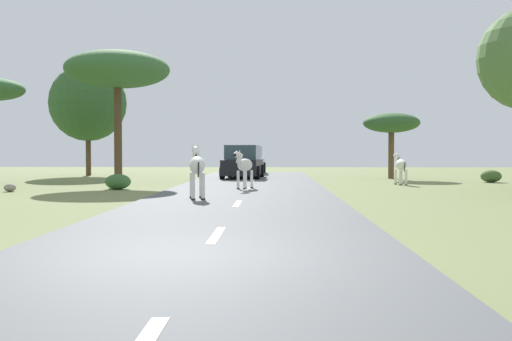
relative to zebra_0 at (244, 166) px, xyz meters
name	(u,v)px	position (x,y,z in m)	size (l,w,h in m)	color
ground_plane	(183,260)	(-0.13, -14.29, -0.94)	(90.00, 90.00, 0.00)	olive
road	(202,258)	(0.13, -14.29, -0.91)	(6.00, 64.00, 0.05)	#56595B
lane_markings	(192,271)	(0.13, -15.29, -0.88)	(0.16, 56.00, 0.01)	silver
zebra_0	(244,166)	(0.00, 0.00, 0.00)	(0.83, 1.50, 1.49)	silver
zebra_1	(197,166)	(-1.19, -4.68, 0.11)	(0.68, 1.75, 1.67)	silver
zebra_2	(400,165)	(6.70, 3.64, -0.07)	(0.50, 1.55, 1.46)	silver
car_0	(243,163)	(-0.51, 8.80, -0.09)	(2.23, 4.44, 1.74)	black
car_1	(248,161)	(-0.48, 14.94, -0.09)	(2.20, 4.43, 1.74)	silver
tree_3	(117,70)	(-5.98, 4.30, 4.21)	(4.73, 4.73, 6.02)	#4C3823
tree_6	(391,124)	(7.43, 9.31, 2.01)	(3.01, 3.01, 3.51)	brown
tree_7	(88,103)	(-10.05, 12.77, 3.42)	(4.59, 4.59, 6.66)	#4C3823
bush_0	(491,176)	(11.43, 5.73, -0.65)	(0.97, 0.87, 0.58)	#425B2D
bush_1	(118,182)	(-4.91, 0.23, -0.64)	(1.00, 0.90, 0.60)	#386633
rock_0	(10,188)	(-8.54, -1.12, -0.79)	(0.43, 0.42, 0.29)	gray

